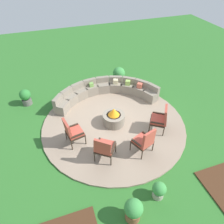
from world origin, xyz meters
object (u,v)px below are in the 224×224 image
(potted_plant_3, at_px, (133,210))
(fire_pit, at_px, (114,118))
(curved_stone_bench, at_px, (105,92))
(lounge_chair_back_right, at_px, (161,118))
(lounge_chair_front_right, at_px, (104,147))
(potted_plant_1, at_px, (26,97))
(lounge_chair_back_left, at_px, (145,141))
(potted_plant_0, at_px, (159,190))
(lounge_chair_front_left, at_px, (72,131))
(potted_plant_2, at_px, (119,74))

(potted_plant_3, bearing_deg, fire_pit, 78.59)
(curved_stone_bench, bearing_deg, lounge_chair_back_right, -64.57)
(lounge_chair_front_right, xyz_separation_m, potted_plant_3, (0.13, -1.97, -0.20))
(fire_pit, distance_m, potted_plant_1, 3.93)
(lounge_chair_back_left, relative_size, potted_plant_0, 1.83)
(lounge_chair_front_right, bearing_deg, curved_stone_bench, 107.34)
(lounge_chair_front_left, relative_size, potted_plant_2, 1.30)
(potted_plant_3, bearing_deg, lounge_chair_front_right, 93.84)
(lounge_chair_front_right, bearing_deg, lounge_chair_back_right, 50.51)
(lounge_chair_front_right, xyz_separation_m, lounge_chair_back_left, (1.29, -0.15, 0.00))
(fire_pit, height_order, potted_plant_3, fire_pit)
(fire_pit, bearing_deg, potted_plant_0, -86.51)
(lounge_chair_back_right, height_order, potted_plant_3, lounge_chair_back_right)
(lounge_chair_front_left, xyz_separation_m, potted_plant_2, (2.88, 3.30, -0.17))
(lounge_chair_back_left, bearing_deg, potted_plant_3, -145.44)
(potted_plant_1, bearing_deg, curved_stone_bench, -11.32)
(fire_pit, xyz_separation_m, potted_plant_1, (-3.10, 2.41, 0.06))
(lounge_chair_back_right, bearing_deg, potted_plant_3, 173.81)
(curved_stone_bench, distance_m, potted_plant_3, 5.29)
(lounge_chair_back_left, bearing_deg, lounge_chair_front_left, 128.37)
(curved_stone_bench, relative_size, potted_plant_0, 7.84)
(potted_plant_3, bearing_deg, potted_plant_2, 72.74)
(lounge_chair_front_left, distance_m, lounge_chair_front_right, 1.28)
(fire_pit, xyz_separation_m, lounge_chair_back_left, (0.46, -1.64, 0.27))
(lounge_chair_back_left, bearing_deg, curved_stone_bench, 71.11)
(curved_stone_bench, xyz_separation_m, lounge_chair_front_left, (-1.86, -2.24, 0.27))
(lounge_chair_front_right, relative_size, lounge_chair_back_left, 1.00)
(fire_pit, xyz_separation_m, potted_plant_0, (0.19, -3.15, -0.02))
(lounge_chair_front_left, bearing_deg, potted_plant_1, -164.48)
(lounge_chair_front_right, relative_size, potted_plant_0, 1.83)
(lounge_chair_front_right, height_order, potted_plant_2, lounge_chair_front_right)
(potted_plant_3, bearing_deg, potted_plant_1, 112.25)
(curved_stone_bench, relative_size, lounge_chair_back_right, 4.22)
(lounge_chair_back_right, distance_m, potted_plant_2, 3.69)
(potted_plant_1, bearing_deg, lounge_chair_back_left, -48.68)
(lounge_chair_back_right, bearing_deg, lounge_chair_back_left, 161.15)
(lounge_chair_front_left, xyz_separation_m, lounge_chair_back_right, (3.10, -0.38, -0.00))
(potted_plant_1, bearing_deg, lounge_chair_back_right, -35.70)
(lounge_chair_back_right, distance_m, potted_plant_0, 2.63)
(lounge_chair_front_left, relative_size, lounge_chair_front_right, 1.00)
(potted_plant_1, height_order, potted_plant_2, potted_plant_2)
(fire_pit, bearing_deg, potted_plant_1, 142.09)
(potted_plant_1, bearing_deg, lounge_chair_front_left, -63.19)
(fire_pit, bearing_deg, potted_plant_3, -101.41)
(fire_pit, distance_m, potted_plant_3, 3.53)
(potted_plant_0, xyz_separation_m, potted_plant_2, (1.06, 5.96, 0.13))
(fire_pit, bearing_deg, lounge_chair_front_right, -119.11)
(fire_pit, xyz_separation_m, curved_stone_bench, (0.22, 1.75, 0.01))
(fire_pit, relative_size, potted_plant_1, 1.17)
(potted_plant_1, bearing_deg, potted_plant_3, -67.75)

